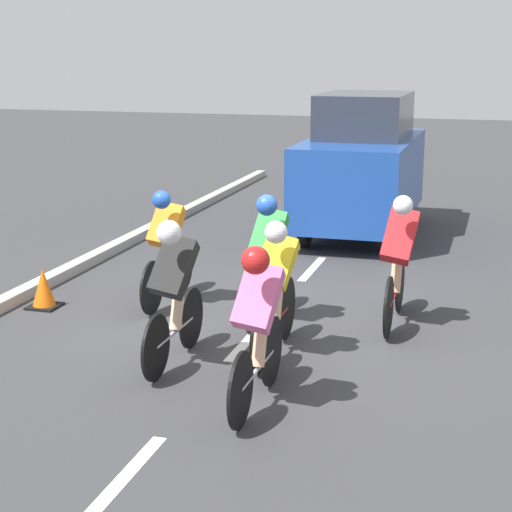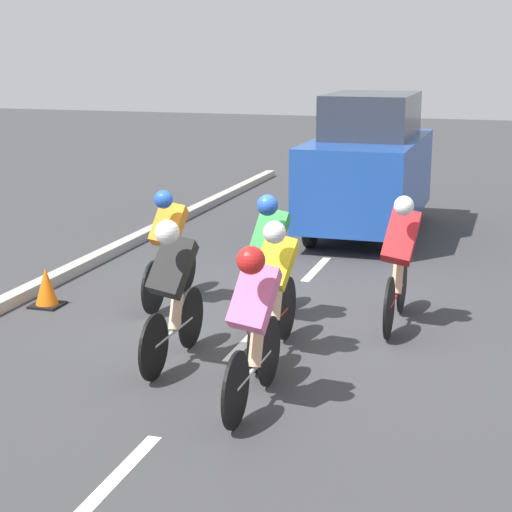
{
  "view_description": "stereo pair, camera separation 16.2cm",
  "coord_description": "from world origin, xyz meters",
  "px_view_note": "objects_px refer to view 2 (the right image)",
  "views": [
    {
      "loc": [
        -2.56,
        8.97,
        3.11
      ],
      "look_at": [
        -0.09,
        0.51,
        0.95
      ],
      "focal_mm": 60.0,
      "sensor_mm": 36.0,
      "label": 1
    },
    {
      "loc": [
        -2.71,
        8.93,
        3.11
      ],
      "look_at": [
        -0.09,
        0.51,
        0.95
      ],
      "focal_mm": 60.0,
      "sensor_mm": 36.0,
      "label": 2
    }
  ],
  "objects_px": {
    "cyclist_orange": "(169,243)",
    "support_car": "(368,166)",
    "cyclist_black": "(172,287)",
    "cyclist_pink": "(254,320)",
    "cyclist_red": "(399,258)",
    "cyclist_yellow": "(275,284)",
    "cyclist_green": "(269,253)",
    "traffic_cone": "(46,288)"
  },
  "relations": [
    {
      "from": "cyclist_yellow",
      "to": "cyclist_black",
      "type": "height_order",
      "value": "cyclist_black"
    },
    {
      "from": "cyclist_green",
      "to": "support_car",
      "type": "xyz_separation_m",
      "value": [
        -0.22,
        -5.15,
        0.34
      ]
    },
    {
      "from": "cyclist_pink",
      "to": "cyclist_orange",
      "type": "relative_size",
      "value": 0.98
    },
    {
      "from": "cyclist_yellow",
      "to": "support_car",
      "type": "bearing_deg",
      "value": -88.53
    },
    {
      "from": "cyclist_orange",
      "to": "traffic_cone",
      "type": "xyz_separation_m",
      "value": [
        1.41,
        0.56,
        -0.54
      ]
    },
    {
      "from": "cyclist_green",
      "to": "cyclist_orange",
      "type": "relative_size",
      "value": 1.01
    },
    {
      "from": "cyclist_red",
      "to": "cyclist_yellow",
      "type": "bearing_deg",
      "value": 52.05
    },
    {
      "from": "cyclist_black",
      "to": "cyclist_pink",
      "type": "xyz_separation_m",
      "value": [
        -1.08,
        0.77,
        -0.0
      ]
    },
    {
      "from": "cyclist_yellow",
      "to": "cyclist_black",
      "type": "bearing_deg",
      "value": 31.3
    },
    {
      "from": "cyclist_orange",
      "to": "traffic_cone",
      "type": "height_order",
      "value": "cyclist_orange"
    },
    {
      "from": "cyclist_yellow",
      "to": "cyclist_black",
      "type": "relative_size",
      "value": 1.06
    },
    {
      "from": "cyclist_red",
      "to": "cyclist_pink",
      "type": "distance_m",
      "value": 2.81
    },
    {
      "from": "cyclist_pink",
      "to": "cyclist_orange",
      "type": "height_order",
      "value": "cyclist_pink"
    },
    {
      "from": "cyclist_yellow",
      "to": "traffic_cone",
      "type": "xyz_separation_m",
      "value": [
        3.17,
        -0.86,
        -0.54
      ]
    },
    {
      "from": "cyclist_pink",
      "to": "support_car",
      "type": "xyz_separation_m",
      "value": [
        0.35,
        -7.52,
        0.34
      ]
    },
    {
      "from": "cyclist_black",
      "to": "traffic_cone",
      "type": "height_order",
      "value": "cyclist_black"
    },
    {
      "from": "cyclist_pink",
      "to": "support_car",
      "type": "distance_m",
      "value": 7.54
    },
    {
      "from": "cyclist_yellow",
      "to": "cyclist_pink",
      "type": "bearing_deg",
      "value": 98.2
    },
    {
      "from": "cyclist_black",
      "to": "cyclist_red",
      "type": "height_order",
      "value": "cyclist_red"
    },
    {
      "from": "cyclist_black",
      "to": "support_car",
      "type": "distance_m",
      "value": 6.8
    },
    {
      "from": "cyclist_yellow",
      "to": "cyclist_orange",
      "type": "relative_size",
      "value": 1.01
    },
    {
      "from": "cyclist_red",
      "to": "cyclist_orange",
      "type": "xyz_separation_m",
      "value": [
        2.82,
        -0.06,
        -0.04
      ]
    },
    {
      "from": "cyclist_green",
      "to": "support_car",
      "type": "distance_m",
      "value": 5.17
    },
    {
      "from": "cyclist_yellow",
      "to": "support_car",
      "type": "xyz_separation_m",
      "value": [
        0.16,
        -6.21,
        0.39
      ]
    },
    {
      "from": "cyclist_black",
      "to": "cyclist_pink",
      "type": "bearing_deg",
      "value": 144.58
    },
    {
      "from": "cyclist_red",
      "to": "support_car",
      "type": "distance_m",
      "value": 5.02
    },
    {
      "from": "cyclist_green",
      "to": "traffic_cone",
      "type": "xyz_separation_m",
      "value": [
        2.79,
        0.2,
        -0.59
      ]
    },
    {
      "from": "cyclist_yellow",
      "to": "cyclist_red",
      "type": "height_order",
      "value": "cyclist_red"
    },
    {
      "from": "cyclist_orange",
      "to": "support_car",
      "type": "relative_size",
      "value": 0.43
    },
    {
      "from": "cyclist_red",
      "to": "cyclist_pink",
      "type": "bearing_deg",
      "value": 71.91
    },
    {
      "from": "cyclist_green",
      "to": "cyclist_red",
      "type": "height_order",
      "value": "cyclist_red"
    },
    {
      "from": "cyclist_red",
      "to": "cyclist_green",
      "type": "bearing_deg",
      "value": 11.68
    },
    {
      "from": "cyclist_black",
      "to": "traffic_cone",
      "type": "xyz_separation_m",
      "value": [
        2.27,
        -1.41,
        -0.59
      ]
    },
    {
      "from": "cyclist_black",
      "to": "cyclist_pink",
      "type": "relative_size",
      "value": 0.98
    },
    {
      "from": "cyclist_pink",
      "to": "cyclist_orange",
      "type": "distance_m",
      "value": 3.36
    },
    {
      "from": "cyclist_black",
      "to": "cyclist_pink",
      "type": "distance_m",
      "value": 1.33
    },
    {
      "from": "cyclist_orange",
      "to": "support_car",
      "type": "xyz_separation_m",
      "value": [
        -1.6,
        -4.79,
        0.39
      ]
    },
    {
      "from": "cyclist_black",
      "to": "support_car",
      "type": "xyz_separation_m",
      "value": [
        -0.73,
        -6.75,
        0.34
      ]
    },
    {
      "from": "cyclist_green",
      "to": "traffic_cone",
      "type": "relative_size",
      "value": 3.46
    },
    {
      "from": "cyclist_green",
      "to": "support_car",
      "type": "height_order",
      "value": "support_car"
    },
    {
      "from": "cyclist_yellow",
      "to": "support_car",
      "type": "distance_m",
      "value": 6.23
    },
    {
      "from": "cyclist_yellow",
      "to": "cyclist_pink",
      "type": "relative_size",
      "value": 1.03
    }
  ]
}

